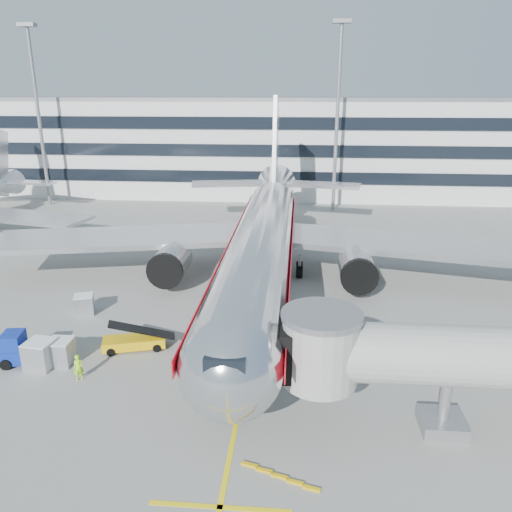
# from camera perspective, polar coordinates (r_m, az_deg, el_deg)

# --- Properties ---
(ground) EXTENTS (180.00, 180.00, 0.00)m
(ground) POSITION_cam_1_polar(r_m,az_deg,el_deg) (34.44, -0.52, -10.14)
(ground) COLOR gray
(ground) RESTS_ON ground
(lead_in_line) EXTENTS (0.25, 70.00, 0.01)m
(lead_in_line) POSITION_cam_1_polar(r_m,az_deg,el_deg) (43.47, 0.72, -3.89)
(lead_in_line) COLOR yellow
(lead_in_line) RESTS_ON ground
(stop_bar) EXTENTS (6.00, 0.25, 0.01)m
(stop_bar) POSITION_cam_1_polar(r_m,az_deg,el_deg) (23.18, -4.16, -26.72)
(stop_bar) COLOR yellow
(stop_bar) RESTS_ON ground
(main_jet) EXTENTS (50.95, 48.70, 16.06)m
(main_jet) POSITION_cam_1_polar(r_m,az_deg,el_deg) (43.71, 0.91, 2.11)
(main_jet) COLOR silver
(main_jet) RESTS_ON ground
(jet_bridge) EXTENTS (17.80, 4.50, 7.00)m
(jet_bridge) POSITION_cam_1_polar(r_m,az_deg,el_deg) (27.09, 24.78, -11.07)
(jet_bridge) COLOR silver
(jet_bridge) RESTS_ON ground
(terminal) EXTENTS (150.00, 24.25, 15.60)m
(terminal) POSITION_cam_1_polar(r_m,az_deg,el_deg) (88.58, 3.07, 12.64)
(terminal) COLOR silver
(terminal) RESTS_ON ground
(light_mast_west) EXTENTS (2.40, 1.20, 25.45)m
(light_mast_west) POSITION_cam_1_polar(r_m,az_deg,el_deg) (81.53, -23.75, 15.71)
(light_mast_west) COLOR gray
(light_mast_west) RESTS_ON ground
(light_mast_centre) EXTENTS (2.40, 1.20, 25.45)m
(light_mast_centre) POSITION_cam_1_polar(r_m,az_deg,el_deg) (72.37, 9.34, 16.81)
(light_mast_centre) COLOR gray
(light_mast_centre) RESTS_ON ground
(belt_loader) EXTENTS (4.37, 2.51, 2.04)m
(belt_loader) POSITION_cam_1_polar(r_m,az_deg,el_deg) (34.68, -13.75, -9.42)
(belt_loader) COLOR #D7A809
(belt_loader) RESTS_ON ground
(baggage_tug) EXTENTS (3.00, 2.15, 2.10)m
(baggage_tug) POSITION_cam_1_polar(r_m,az_deg,el_deg) (35.23, -25.26, -9.69)
(baggage_tug) COLOR navy
(baggage_tug) RESTS_ON ground
(cargo_container_left) EXTENTS (1.81, 1.81, 1.74)m
(cargo_container_left) POSITION_cam_1_polar(r_m,az_deg,el_deg) (34.31, -23.41, -10.25)
(cargo_container_left) COLOR #A6A8AD
(cargo_container_left) RESTS_ON ground
(cargo_container_right) EXTENTS (1.79, 1.79, 1.50)m
(cargo_container_right) POSITION_cam_1_polar(r_m,az_deg,el_deg) (40.94, -19.04, -5.25)
(cargo_container_right) COLOR #A6A8AD
(cargo_container_right) RESTS_ON ground
(cargo_container_front) EXTENTS (1.53, 1.53, 1.61)m
(cargo_container_front) POSITION_cam_1_polar(r_m,az_deg,el_deg) (34.26, -21.43, -10.16)
(cargo_container_front) COLOR #A6A8AD
(cargo_container_front) RESTS_ON ground
(ramp_worker) EXTENTS (0.71, 0.65, 1.62)m
(ramp_worker) POSITION_cam_1_polar(r_m,az_deg,el_deg) (32.11, -19.61, -11.91)
(ramp_worker) COLOR #A5F91A
(ramp_worker) RESTS_ON ground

